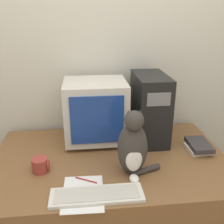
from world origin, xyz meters
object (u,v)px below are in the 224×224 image
(pen, at_px, (86,180))
(cat, at_px, (133,147))
(crt_monitor, at_px, (96,111))
(keyboard, at_px, (97,195))
(mug, at_px, (40,165))
(book_stack, at_px, (199,146))
(computer_tower, at_px, (150,108))

(pen, bearing_deg, cat, 10.75)
(crt_monitor, relative_size, keyboard, 0.92)
(keyboard, height_order, cat, cat)
(keyboard, relative_size, mug, 4.71)
(keyboard, bearing_deg, crt_monitor, 87.04)
(book_stack, bearing_deg, cat, -157.53)
(cat, relative_size, mug, 3.97)
(keyboard, bearing_deg, mug, 140.02)
(keyboard, xyz_separation_m, cat, (0.22, 0.19, 0.16))
(cat, height_order, mug, cat)
(pen, relative_size, mug, 1.20)
(keyboard, bearing_deg, cat, 41.26)
(crt_monitor, relative_size, book_stack, 2.06)
(crt_monitor, bearing_deg, cat, -67.28)
(crt_monitor, distance_m, book_stack, 0.74)
(crt_monitor, bearing_deg, keyboard, -92.96)
(mug, bearing_deg, book_stack, 7.29)
(pen, distance_m, mug, 0.29)
(book_stack, relative_size, mug, 2.11)
(computer_tower, xyz_separation_m, pen, (-0.47, -0.47, -0.23))
(computer_tower, distance_m, book_stack, 0.42)
(computer_tower, bearing_deg, pen, -134.66)
(cat, distance_m, pen, 0.32)
(crt_monitor, xyz_separation_m, mug, (-0.35, -0.37, -0.18))
(keyboard, height_order, mug, mug)
(cat, distance_m, book_stack, 0.55)
(keyboard, bearing_deg, pen, 110.39)
(keyboard, xyz_separation_m, mug, (-0.31, 0.26, 0.03))
(pen, bearing_deg, keyboard, -69.61)
(crt_monitor, xyz_separation_m, pen, (-0.08, -0.49, -0.22))
(cat, xyz_separation_m, mug, (-0.53, 0.07, -0.13))
(keyboard, xyz_separation_m, pen, (-0.05, 0.14, -0.01))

